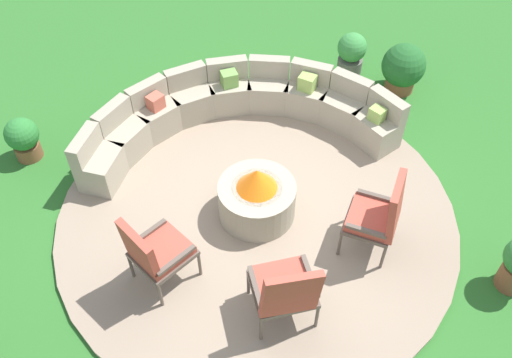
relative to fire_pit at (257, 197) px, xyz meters
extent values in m
plane|color=#2D6B28|center=(0.00, 0.00, -0.35)|extent=(24.00, 24.00, 0.00)
cylinder|color=gray|center=(0.00, 0.00, -0.32)|extent=(4.84, 4.84, 0.06)
cylinder|color=#9E937F|center=(0.00, 0.00, -0.06)|extent=(0.93, 0.93, 0.47)
cylinder|color=black|center=(0.00, 0.00, 0.15)|extent=(0.60, 0.60, 0.06)
cone|color=orange|center=(0.00, 0.00, 0.32)|extent=(0.48, 0.48, 0.28)
cube|color=#9E937F|center=(1.66, 1.15, -0.07)|extent=(0.70, 0.73, 0.45)
cube|color=#9E937F|center=(1.78, 1.24, 0.30)|extent=(0.46, 0.56, 0.29)
cube|color=#9E937F|center=(1.28, 1.56, -0.07)|extent=(0.73, 0.71, 0.45)
cube|color=#9E937F|center=(1.37, 1.68, 0.30)|extent=(0.54, 0.49, 0.29)
cube|color=#9E937F|center=(0.80, 1.85, -0.07)|extent=(0.70, 0.64, 0.45)
cube|color=#9E937F|center=(0.86, 1.99, 0.30)|extent=(0.59, 0.37, 0.29)
cube|color=#9E937F|center=(0.27, 2.00, -0.07)|extent=(0.63, 0.52, 0.45)
cube|color=#9E937F|center=(0.29, 2.15, 0.30)|extent=(0.59, 0.23, 0.29)
cube|color=#9E937F|center=(-0.29, 2.00, -0.07)|extent=(0.63, 0.53, 0.45)
cube|color=#9E937F|center=(-0.31, 2.14, 0.30)|extent=(0.59, 0.24, 0.29)
cube|color=#9E937F|center=(-0.83, 1.84, -0.07)|extent=(0.71, 0.64, 0.45)
cube|color=#9E937F|center=(-0.89, 1.98, 0.30)|extent=(0.59, 0.38, 0.29)
cube|color=#9E937F|center=(-1.30, 1.55, -0.07)|extent=(0.73, 0.71, 0.45)
cube|color=#9E937F|center=(-1.40, 1.66, 0.30)|extent=(0.54, 0.49, 0.29)
cube|color=#9E937F|center=(-1.68, 1.13, -0.07)|extent=(0.69, 0.73, 0.45)
cube|color=#9E937F|center=(-1.80, 1.21, 0.30)|extent=(0.45, 0.56, 0.29)
cube|color=#9E937F|center=(-1.92, 0.63, -0.07)|extent=(0.61, 0.68, 0.45)
cube|color=#9E937F|center=(-2.06, 0.67, 0.30)|extent=(0.33, 0.59, 0.29)
cube|color=#93B756|center=(0.79, 1.81, 0.26)|extent=(0.28, 0.27, 0.22)
cube|color=#93B756|center=(1.62, 1.12, 0.25)|extent=(0.24, 0.24, 0.19)
cube|color=#BC5B47|center=(-1.27, 1.51, 0.25)|extent=(0.26, 0.26, 0.20)
cube|color=#70A34C|center=(-0.29, 1.95, 0.26)|extent=(0.26, 0.24, 0.22)
cylinder|color=brown|center=(-1.01, -0.47, -0.10)|extent=(0.04, 0.04, 0.38)
cylinder|color=brown|center=(-0.67, -0.84, -0.10)|extent=(0.04, 0.04, 0.38)
cylinder|color=brown|center=(-1.41, -0.83, -0.10)|extent=(0.04, 0.04, 0.38)
cylinder|color=brown|center=(-1.07, -1.21, -0.10)|extent=(0.04, 0.04, 0.38)
cube|color=brown|center=(-1.04, -0.84, 0.11)|extent=(0.79, 0.79, 0.05)
cube|color=#B24738|center=(-1.04, -0.84, 0.18)|extent=(0.73, 0.73, 0.09)
cube|color=#B24738|center=(-1.22, -1.01, 0.44)|extent=(0.40, 0.50, 0.65)
cube|color=brown|center=(-1.20, -0.66, 0.25)|extent=(0.40, 0.37, 0.04)
cube|color=brown|center=(-0.87, -1.02, 0.25)|extent=(0.40, 0.37, 0.04)
cylinder|color=brown|center=(-0.15, -1.11, -0.10)|extent=(0.04, 0.04, 0.38)
cylinder|color=brown|center=(0.43, -1.00, -0.10)|extent=(0.04, 0.04, 0.38)
cylinder|color=brown|center=(-0.04, -1.64, -0.10)|extent=(0.04, 0.04, 0.38)
cylinder|color=brown|center=(0.53, -1.53, -0.10)|extent=(0.04, 0.04, 0.38)
cube|color=brown|center=(0.19, -1.32, 0.11)|extent=(0.72, 0.69, 0.05)
cube|color=#B24738|center=(0.19, -1.32, 0.18)|extent=(0.66, 0.63, 0.09)
cube|color=#B24738|center=(0.24, -1.56, 0.41)|extent=(0.62, 0.21, 0.61)
cube|color=brown|center=(-0.08, -1.37, 0.25)|extent=(0.14, 0.49, 0.04)
cube|color=brown|center=(0.47, -1.27, 0.25)|extent=(0.14, 0.49, 0.04)
cylinder|color=brown|center=(0.90, -0.65, -0.10)|extent=(0.04, 0.04, 0.38)
cylinder|color=brown|center=(1.12, -0.16, -0.10)|extent=(0.04, 0.04, 0.38)
cylinder|color=brown|center=(1.35, -0.85, -0.10)|extent=(0.04, 0.04, 0.38)
cylinder|color=brown|center=(1.57, -0.36, -0.10)|extent=(0.04, 0.04, 0.38)
cube|color=brown|center=(1.23, -0.51, 0.11)|extent=(0.72, 0.74, 0.05)
cube|color=#B24738|center=(1.23, -0.51, 0.18)|extent=(0.66, 0.69, 0.09)
cube|color=#B24738|center=(1.44, -0.60, 0.46)|extent=(0.33, 0.57, 0.67)
cube|color=brown|center=(1.13, -0.74, 0.25)|extent=(0.43, 0.23, 0.04)
cube|color=brown|center=(1.34, -0.27, 0.25)|extent=(0.43, 0.23, 0.04)
cylinder|color=brown|center=(2.30, 2.38, -0.25)|extent=(0.43, 0.43, 0.20)
sphere|color=#236028|center=(2.30, 2.38, 0.08)|extent=(0.65, 0.65, 0.65)
cylinder|color=brown|center=(-3.02, 1.19, -0.25)|extent=(0.34, 0.34, 0.21)
sphere|color=#2D7A33|center=(-3.02, 1.19, 0.05)|extent=(0.44, 0.44, 0.44)
cylinder|color=#605B56|center=(1.59, 2.78, -0.21)|extent=(0.38, 0.38, 0.29)
sphere|color=#3D8E42|center=(1.59, 2.78, 0.15)|extent=(0.44, 0.44, 0.44)
camera|label=1|loc=(-0.22, -4.18, 4.89)|focal=38.25mm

